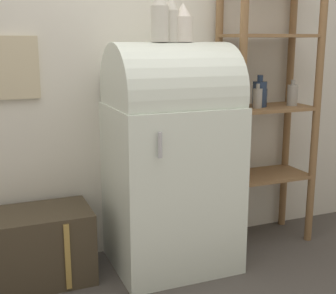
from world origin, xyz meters
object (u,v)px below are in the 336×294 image
object	(u,v)px
refrigerator	(171,154)
suitcase_trunk	(25,249)
vase_center	(171,19)
vase_right	(183,24)
vase_left	(160,16)

from	to	relation	value
refrigerator	suitcase_trunk	distance (m)	1.00
refrigerator	suitcase_trunk	bearing A→B (deg)	175.15
suitcase_trunk	vase_center	bearing A→B (deg)	-4.53
refrigerator	suitcase_trunk	xyz separation A→B (m)	(-0.87, 0.07, -0.49)
refrigerator	suitcase_trunk	world-z (taller)	refrigerator
refrigerator	vase_right	xyz separation A→B (m)	(0.07, 0.00, 0.76)
refrigerator	vase_center	xyz separation A→B (m)	(-0.00, 0.00, 0.78)
vase_center	suitcase_trunk	bearing A→B (deg)	175.47
refrigerator	vase_left	bearing A→B (deg)	-170.39
refrigerator	vase_center	world-z (taller)	vase_center
refrigerator	vase_center	bearing A→B (deg)	94.39
vase_right	suitcase_trunk	bearing A→B (deg)	175.55
vase_center	vase_right	distance (m)	0.08
suitcase_trunk	vase_left	bearing A→B (deg)	-6.23
refrigerator	vase_right	world-z (taller)	vase_right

